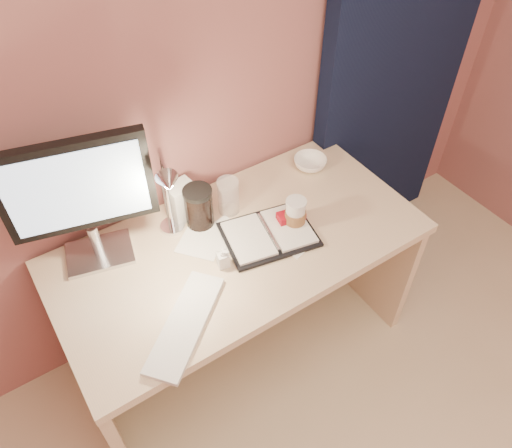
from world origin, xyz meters
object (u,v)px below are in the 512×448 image
desk (231,268)px  bowl (310,163)px  keyboard (185,324)px  desk_lamp (185,190)px  planner (271,232)px  lotion_bottle (223,257)px  clear_cup (228,196)px  monitor (79,193)px  dark_jar (199,209)px  coffee_cup (295,214)px  product_box (182,201)px

desk → bowl: (0.50, 0.14, 0.25)m
bowl → desk: bearing=-164.8°
keyboard → desk_lamp: (0.20, 0.32, 0.25)m
keyboard → bowl: 0.93m
planner → lotion_bottle: bearing=-160.9°
keyboard → lotion_bottle: lotion_bottle is taller
clear_cup → lotion_bottle: 0.29m
monitor → desk_lamp: bearing=-6.6°
planner → dark_jar: dark_jar is taller
coffee_cup → lotion_bottle: bearing=-176.7°
bowl → lotion_bottle: size_ratio=1.60×
desk → desk_lamp: desk_lamp is taller
planner → product_box: (-0.23, 0.27, 0.07)m
desk → clear_cup: 0.32m
dark_jar → product_box: (-0.04, 0.07, 0.00)m
bowl → dark_jar: bearing=-176.3°
monitor → lotion_bottle: size_ratio=5.75×
planner → product_box: size_ratio=2.43×
monitor → product_box: (0.35, 0.01, -0.23)m
monitor → clear_cup: size_ratio=3.45×
lotion_bottle → coffee_cup: bearing=3.3°
monitor → desk_lamp: 0.34m
desk → clear_cup: bearing=58.0°
dark_jar → desk_lamp: 0.20m
desk → coffee_cup: bearing=-26.8°
planner → keyboard: bearing=-147.1°
planner → dark_jar: 0.29m
clear_cup → desk_lamp: desk_lamp is taller
keyboard → coffee_cup: (0.57, 0.17, 0.05)m
dark_jar → product_box: product_box is taller
planner → dark_jar: (-0.19, 0.20, 0.06)m
monitor → bowl: monitor is taller
desk_lamp → desk: bearing=2.6°
bowl → desk_lamp: 0.69m
monitor → product_box: monitor is taller
desk → coffee_cup: coffee_cup is taller
planner → bowl: bearing=44.2°
product_box → desk_lamp: bearing=-112.8°
planner → clear_cup: size_ratio=2.56×
clear_cup → dark_jar: size_ratio=0.98×
desk → keyboard: 0.50m
dark_jar → desk_lamp: size_ratio=0.38×
monitor → keyboard: (0.12, -0.44, -0.30)m
monitor → bowl: bearing=12.8°
clear_cup → product_box: (-0.17, 0.07, 0.00)m
keyboard → dark_jar: (0.27, 0.38, 0.07)m
desk → lotion_bottle: lotion_bottle is taller
coffee_cup → keyboard: bearing=-163.4°
monitor → lotion_bottle: (0.35, -0.29, -0.26)m
coffee_cup → lotion_bottle: size_ratio=1.45×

